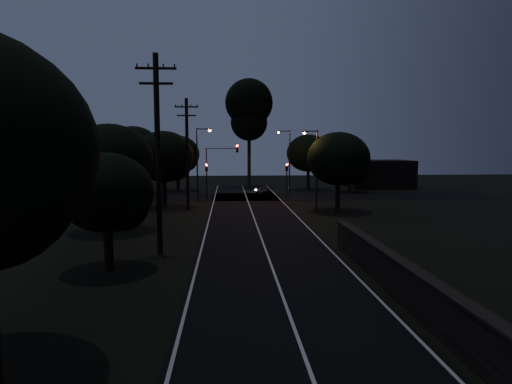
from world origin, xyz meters
TOP-DOWN VIEW (x-y plane):
  - road_surface at (0.00, 31.12)m, footprint 60.00×70.00m
  - utility_pole_mid at (-6.00, 15.00)m, footprint 2.20×0.30m
  - utility_pole_far at (-6.00, 32.00)m, footprint 2.20×0.30m
  - tree_left_b at (-7.84, 11.91)m, footprint 4.51×4.51m
  - tree_left_c at (-10.29, 21.88)m, footprint 6.03×6.03m
  - tree_left_d at (-8.29, 33.88)m, footprint 5.95×5.95m
  - tree_far_nw at (-8.79, 49.88)m, footprint 5.94×5.94m
  - tree_far_w at (-13.76, 45.86)m, footprint 6.72×6.72m
  - tree_far_ne at (9.21, 49.88)m, footprint 6.08×6.08m
  - tree_far_e at (14.18, 46.89)m, footprint 5.22×5.22m
  - tree_right_a at (8.20, 29.88)m, footprint 5.78×5.78m
  - tall_pine at (1.00, 55.00)m, footprint 7.02×7.02m
  - building_left at (-20.00, 52.00)m, footprint 10.00×8.00m
  - building_right at (20.00, 53.00)m, footprint 9.00×7.00m
  - signal_left at (-4.60, 39.99)m, footprint 0.28×0.35m
  - signal_right at (4.60, 39.99)m, footprint 0.28×0.35m
  - signal_mast at (-2.91, 39.99)m, footprint 3.70×0.35m
  - streetlight_a at (-5.31, 38.00)m, footprint 1.66×0.26m
  - streetlight_b at (5.31, 44.00)m, footprint 1.66×0.26m
  - streetlight_c at (5.83, 30.00)m, footprint 1.46×0.26m
  - car at (2.23, 43.65)m, footprint 1.94×3.33m

SIDE VIEW (x-z plane):
  - road_surface at x=0.00m, z-range 0.00..0.03m
  - car at x=2.23m, z-range 0.00..1.07m
  - building_right at x=20.00m, z-range 0.00..4.00m
  - building_left at x=-20.00m, z-range 0.00..4.40m
  - signal_left at x=-4.60m, z-range 0.79..4.89m
  - signal_right at x=4.60m, z-range 0.79..4.89m
  - tree_left_b at x=-7.84m, z-range 0.85..6.57m
  - tree_far_e at x=14.18m, z-range 0.98..7.61m
  - signal_mast at x=-2.91m, z-range 1.21..7.46m
  - streetlight_c at x=5.83m, z-range 0.60..8.10m
  - streetlight_a at x=-5.31m, z-range 0.64..8.64m
  - streetlight_b at x=5.31m, z-range 0.64..8.64m
  - tree_right_a at x=8.20m, z-range 1.09..8.44m
  - tree_far_nw at x=-8.79m, z-range 1.11..8.64m
  - tree_left_d at x=-8.29m, z-range 1.12..8.67m
  - tree_left_c at x=-10.29m, z-range 1.12..8.74m
  - tree_far_ne at x=9.21m, z-range 1.13..8.81m
  - utility_pole_far at x=-6.00m, z-range 0.23..10.73m
  - tree_far_w at x=-13.76m, z-range 1.28..9.85m
  - utility_pole_mid at x=-6.00m, z-range 0.24..11.24m
  - tall_pine at x=1.00m, z-range 3.53..19.49m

